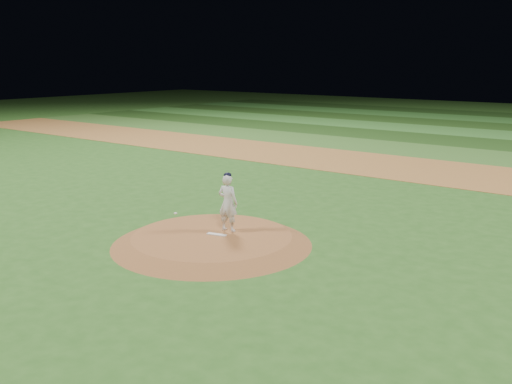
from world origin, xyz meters
name	(u,v)px	position (x,y,z in m)	size (l,w,h in m)	color
ground	(212,244)	(0.00, 0.00, 0.00)	(120.00, 120.00, 0.00)	#2B5B1D
infield_dirt_band	(412,168)	(0.00, 14.00, 0.01)	(70.00, 6.00, 0.02)	#9C6630
outfield_stripe_0	(452,153)	(0.00, 19.50, 0.01)	(70.00, 5.00, 0.02)	#396B27
outfield_stripe_1	(479,143)	(0.00, 24.50, 0.01)	(70.00, 5.00, 0.02)	#1F4415
outfield_stripe_2	(502,135)	(0.00, 29.50, 0.01)	(70.00, 5.00, 0.02)	#377B2D
pitchers_mound	(212,240)	(0.00, 0.00, 0.12)	(5.50, 5.50, 0.25)	brown
pitching_rubber	(217,234)	(0.09, 0.10, 0.26)	(0.57, 0.14, 0.03)	silver
rosin_bag	(175,213)	(-2.36, 0.94, 0.28)	(0.11, 0.11, 0.06)	white
pitcher_on_mound	(228,202)	(0.09, 0.59, 1.08)	(0.64, 0.48, 1.68)	silver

